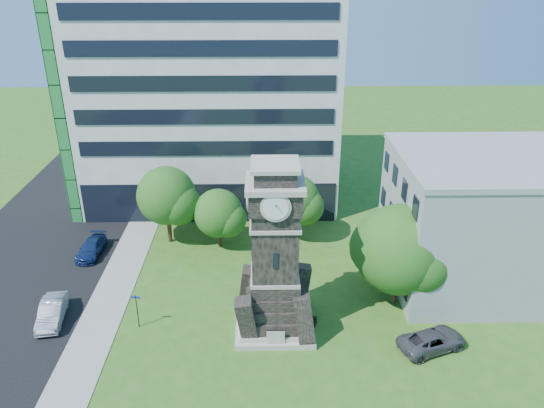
{
  "coord_description": "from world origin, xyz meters",
  "views": [
    {
      "loc": [
        2.29,
        -28.43,
        23.49
      ],
      "look_at": [
        2.9,
        7.75,
        6.8
      ],
      "focal_mm": 35.0,
      "sensor_mm": 36.0,
      "label": 1
    }
  ],
  "objects_px": {
    "car_street_north": "(91,248)",
    "clock_tower": "(275,261)",
    "car_street_mid": "(52,312)",
    "park_bench": "(304,319)",
    "car_east_lot": "(432,340)",
    "street_sign": "(137,307)"
  },
  "relations": [
    {
      "from": "car_east_lot",
      "to": "street_sign",
      "type": "xyz_separation_m",
      "value": [
        -19.91,
        2.62,
        1.0
      ]
    },
    {
      "from": "clock_tower",
      "to": "car_east_lot",
      "type": "xyz_separation_m",
      "value": [
        10.35,
        -2.62,
        -4.63
      ]
    },
    {
      "from": "car_street_north",
      "to": "car_street_mid",
      "type": "bearing_deg",
      "value": -87.31
    },
    {
      "from": "clock_tower",
      "to": "car_street_north",
      "type": "height_order",
      "value": "clock_tower"
    },
    {
      "from": "car_east_lot",
      "to": "clock_tower",
      "type": "bearing_deg",
      "value": 54.82
    },
    {
      "from": "car_street_north",
      "to": "clock_tower",
      "type": "bearing_deg",
      "value": -29.77
    },
    {
      "from": "car_east_lot",
      "to": "park_bench",
      "type": "xyz_separation_m",
      "value": [
        -8.29,
        2.62,
        -0.18
      ]
    },
    {
      "from": "car_east_lot",
      "to": "street_sign",
      "type": "bearing_deg",
      "value": 61.54
    },
    {
      "from": "car_street_mid",
      "to": "park_bench",
      "type": "xyz_separation_m",
      "value": [
        17.92,
        -0.85,
        -0.26
      ]
    },
    {
      "from": "clock_tower",
      "to": "car_east_lot",
      "type": "height_order",
      "value": "clock_tower"
    },
    {
      "from": "clock_tower",
      "to": "car_street_north",
      "type": "xyz_separation_m",
      "value": [
        -15.8,
        10.19,
        -4.64
      ]
    },
    {
      "from": "clock_tower",
      "to": "park_bench",
      "type": "distance_m",
      "value": 5.23
    },
    {
      "from": "car_street_mid",
      "to": "park_bench",
      "type": "relative_size",
      "value": 2.58
    },
    {
      "from": "park_bench",
      "to": "street_sign",
      "type": "distance_m",
      "value": 11.67
    },
    {
      "from": "car_street_mid",
      "to": "car_street_north",
      "type": "xyz_separation_m",
      "value": [
        0.06,
        9.34,
        -0.09
      ]
    },
    {
      "from": "car_street_mid",
      "to": "car_east_lot",
      "type": "distance_m",
      "value": 26.44
    },
    {
      "from": "car_street_north",
      "to": "car_east_lot",
      "type": "height_order",
      "value": "car_east_lot"
    },
    {
      "from": "car_street_mid",
      "to": "street_sign",
      "type": "relative_size",
      "value": 1.68
    },
    {
      "from": "clock_tower",
      "to": "street_sign",
      "type": "bearing_deg",
      "value": -179.97
    },
    {
      "from": "street_sign",
      "to": "car_street_mid",
      "type": "bearing_deg",
      "value": 178.87
    },
    {
      "from": "street_sign",
      "to": "clock_tower",
      "type": "bearing_deg",
      "value": 6.58
    },
    {
      "from": "car_street_mid",
      "to": "street_sign",
      "type": "distance_m",
      "value": 6.43
    }
  ]
}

